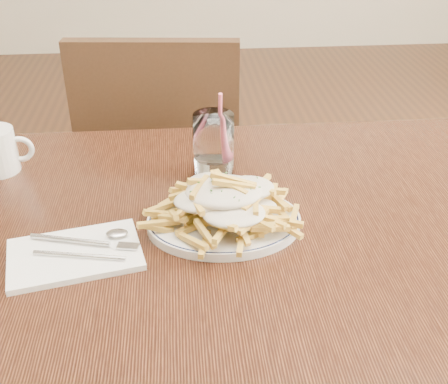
{
  "coord_description": "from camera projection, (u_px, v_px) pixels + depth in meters",
  "views": [
    {
      "loc": [
        -0.08,
        -0.83,
        1.31
      ],
      "look_at": [
        -0.01,
        -0.02,
        0.82
      ],
      "focal_mm": 45.0,
      "sensor_mm": 36.0,
      "label": 1
    }
  ],
  "objects": [
    {
      "name": "table",
      "position": [
        228.0,
        254.0,
        1.05
      ],
      "size": [
        1.2,
        0.8,
        0.75
      ],
      "color": "black",
      "rests_on": "ground"
    },
    {
      "name": "chair_far",
      "position": [
        164.0,
        167.0,
        1.64
      ],
      "size": [
        0.47,
        0.47,
        0.93
      ],
      "color": "black",
      "rests_on": "ground"
    },
    {
      "name": "fries_plate",
      "position": [
        224.0,
        222.0,
        0.98
      ],
      "size": [
        0.32,
        0.29,
        0.02
      ],
      "color": "white",
      "rests_on": "table"
    },
    {
      "name": "loaded_fries",
      "position": [
        224.0,
        198.0,
        0.96
      ],
      "size": [
        0.26,
        0.22,
        0.07
      ],
      "color": "gold",
      "rests_on": "fries_plate"
    },
    {
      "name": "napkin",
      "position": [
        75.0,
        254.0,
        0.91
      ],
      "size": [
        0.23,
        0.18,
        0.01
      ],
      "primitive_type": "cube",
      "rotation": [
        0.0,
        0.0,
        0.22
      ],
      "color": "white",
      "rests_on": "table"
    },
    {
      "name": "cutlery",
      "position": [
        75.0,
        248.0,
        0.91
      ],
      "size": [
        0.19,
        0.1,
        0.01
      ],
      "color": "silver",
      "rests_on": "napkin"
    },
    {
      "name": "water_glass",
      "position": [
        214.0,
        149.0,
        1.12
      ],
      "size": [
        0.08,
        0.08,
        0.18
      ],
      "color": "white",
      "rests_on": "table"
    }
  ]
}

